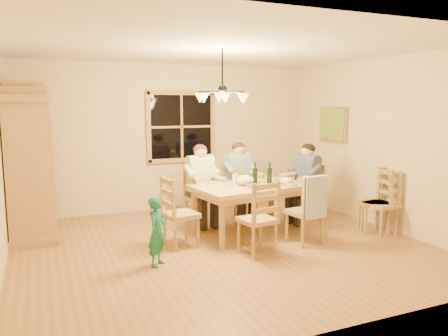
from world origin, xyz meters
name	(u,v)px	position (x,y,z in m)	size (l,w,h in m)	color
floor	(222,246)	(0.00, 0.00, 0.00)	(5.50, 5.50, 0.00)	olive
ceiling	(222,48)	(0.00, 0.00, 2.70)	(5.50, 5.00, 0.02)	white
wall_back	(171,138)	(0.00, 2.50, 1.35)	(5.50, 0.02, 2.70)	beige
wall_right	(381,143)	(2.75, 0.00, 1.35)	(0.02, 5.00, 2.70)	beige
window	(181,127)	(0.20, 2.47, 1.55)	(1.30, 0.06, 1.30)	black
painting	(333,125)	(2.71, 1.20, 1.60)	(0.06, 0.78, 0.64)	#996742
chandelier	(222,96)	(0.00, 0.00, 2.08)	(0.77, 0.68, 0.71)	black
armoire	(30,166)	(-2.42, 1.60, 1.06)	(0.66, 1.40, 2.30)	#996742
dining_table	(249,192)	(0.62, 0.41, 0.66)	(1.79, 1.25, 0.76)	tan
chair_far_left	(201,207)	(0.09, 1.12, 0.30)	(0.50, 0.48, 0.99)	#9E7545
chair_far_right	(239,202)	(0.82, 1.23, 0.30)	(0.50, 0.48, 0.99)	#9E7545
chair_near_left	(257,231)	(0.32, -0.43, 0.30)	(0.50, 0.48, 0.99)	#9E7545
chair_near_right	(304,222)	(1.14, -0.31, 0.30)	(0.50, 0.48, 0.99)	#9E7545
chair_end_left	(181,225)	(-0.52, 0.24, 0.30)	(0.48, 0.50, 0.99)	#9E7545
chair_end_right	(306,205)	(1.76, 0.58, 0.30)	(0.48, 0.50, 0.99)	#9E7545
adult_woman	(201,175)	(0.09, 1.12, 0.84)	(0.44, 0.47, 0.87)	beige
adult_plaid_man	(239,171)	(0.82, 1.23, 0.84)	(0.44, 0.47, 0.87)	#2C5C7B
adult_slate_man	(307,173)	(1.76, 0.58, 0.84)	(0.47, 0.44, 0.87)	#42476A
towel	(314,197)	(1.17, -0.49, 0.70)	(0.38, 0.10, 0.58)	#97B1CD
wine_bottle_a	(255,173)	(0.73, 0.46, 0.93)	(0.08, 0.08, 0.33)	black
wine_bottle_b	(270,173)	(0.95, 0.39, 0.93)	(0.08, 0.08, 0.33)	black
plate_woman	(215,184)	(0.14, 0.63, 0.77)	(0.26, 0.26, 0.02)	white
plate_plaid	(253,180)	(0.83, 0.72, 0.77)	(0.26, 0.26, 0.02)	white
plate_slate	(278,180)	(1.20, 0.54, 0.77)	(0.26, 0.26, 0.02)	white
wine_glass_a	(234,178)	(0.48, 0.67, 0.83)	(0.06, 0.06, 0.14)	silver
wine_glass_b	(271,176)	(1.13, 0.67, 0.83)	(0.06, 0.06, 0.14)	silver
cap	(287,181)	(1.17, 0.24, 0.82)	(0.20, 0.20, 0.11)	beige
napkin	(253,186)	(0.59, 0.25, 0.78)	(0.18, 0.14, 0.03)	#525F96
cloth_bundle	(245,180)	(0.55, 0.42, 0.84)	(0.28, 0.22, 0.15)	beige
child	(157,231)	(-1.01, -0.36, 0.43)	(0.31, 0.21, 0.86)	#176A51
chair_spare_front	(379,214)	(2.45, -0.37, 0.30)	(0.47, 0.49, 0.99)	#9E7545
chair_spare_back	(374,212)	(2.45, -0.25, 0.30)	(0.57, 0.58, 0.99)	#9E7545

